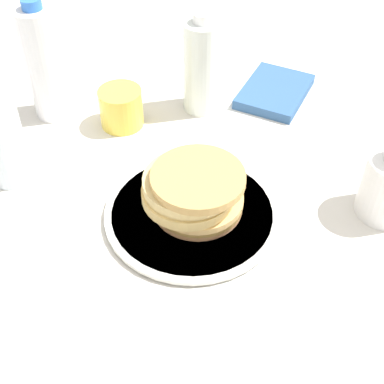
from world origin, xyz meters
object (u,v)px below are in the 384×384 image
plate (192,213)px  pancake_stack (193,192)px  water_bottle_far (44,64)px  water_bottle_mid (202,66)px  juice_glass (121,108)px

plate → pancake_stack: (-0.00, 0.00, 0.05)m
plate → water_bottle_far: size_ratio=1.19×
water_bottle_mid → juice_glass: bearing=-70.5°
plate → water_bottle_mid: size_ratio=1.40×
juice_glass → water_bottle_far: 0.16m
pancake_stack → water_bottle_mid: (-0.30, 0.02, 0.04)m
pancake_stack → juice_glass: bearing=-151.6°
juice_glass → water_bottle_far: size_ratio=0.35×
pancake_stack → water_bottle_mid: 0.30m
plate → water_bottle_mid: water_bottle_mid is taller
pancake_stack → juice_glass: size_ratio=1.92×
pancake_stack → water_bottle_far: water_bottle_far is taller
water_bottle_far → pancake_stack: bearing=43.7°
juice_glass → water_bottle_mid: (-0.05, 0.15, 0.06)m
pancake_stack → water_bottle_far: bearing=-136.3°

